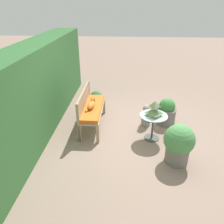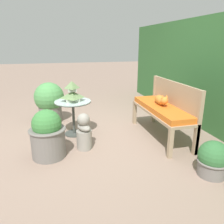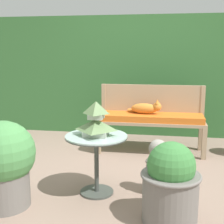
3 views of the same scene
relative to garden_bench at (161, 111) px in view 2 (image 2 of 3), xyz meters
name	(u,v)px [view 2 (image 2 of 3)]	position (x,y,z in m)	size (l,w,h in m)	color
ground	(99,137)	(-0.22, -1.01, -0.46)	(30.00, 30.00, 0.00)	gray
foliage_hedge_back	(222,74)	(-0.22, 1.26, 0.52)	(6.40, 0.74, 1.96)	#336633
garden_bench	(161,111)	(0.00, 0.00, 0.00)	(1.46, 0.45, 0.54)	tan
bench_backrest	(174,97)	(0.00, 0.21, 0.21)	(1.46, 0.06, 0.92)	tan
cat	(161,100)	(-0.07, 0.02, 0.16)	(0.47, 0.20, 0.20)	orange
patio_table	(73,108)	(-0.47, -1.39, 0.01)	(0.61, 0.61, 0.59)	#424742
pagoda_birdhouse	(72,93)	(-0.47, -1.39, 0.27)	(0.30, 0.30, 0.33)	#B2BCA8
garden_bust	(84,133)	(0.12, -1.29, -0.21)	(0.30, 0.25, 0.55)	gray
potted_plant_hedge_corner	(50,102)	(-1.23, -1.78, -0.04)	(0.58, 0.58, 0.79)	slate
potted_plant_table_near	(48,135)	(0.24, -1.79, -0.13)	(0.50, 0.50, 0.68)	slate
potted_plant_bench_right	(213,159)	(1.19, 0.09, -0.25)	(0.36, 0.36, 0.43)	slate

